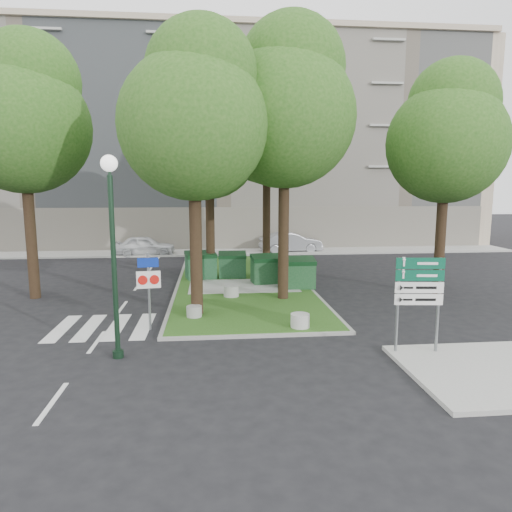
{
  "coord_description": "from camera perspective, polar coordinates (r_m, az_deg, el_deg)",
  "views": [
    {
      "loc": [
        -0.92,
        -13.88,
        4.75
      ],
      "look_at": [
        0.81,
        3.92,
        2.0
      ],
      "focal_mm": 32.0,
      "sensor_mm": 36.0,
      "label": 1
    }
  ],
  "objects": [
    {
      "name": "litter_bin",
      "position": [
        26.21,
        1.73,
        -0.73
      ],
      "size": [
        0.37,
        0.37,
        0.64
      ],
      "primitive_type": "cylinder",
      "color": "orange",
      "rests_on": "median_island"
    },
    {
      "name": "dumpster_a",
      "position": [
        23.19,
        -6.91,
        -1.16
      ],
      "size": [
        1.69,
        1.36,
        1.39
      ],
      "rotation": [
        0.0,
        0.0,
        0.23
      ],
      "color": "#103D1E",
      "rests_on": "median_island"
    },
    {
      "name": "street_lamp",
      "position": [
        12.84,
        -17.51,
        2.74
      ],
      "size": [
        0.44,
        0.44,
        5.56
      ],
      "color": "black",
      "rests_on": "ground"
    },
    {
      "name": "tree_median_mid",
      "position": [
        23.05,
        -5.68,
        14.25
      ],
      "size": [
        4.8,
        4.8,
        9.99
      ],
      "color": "black",
      "rests_on": "ground"
    },
    {
      "name": "building_sidewalk",
      "position": [
        32.73,
        -3.89,
        0.48
      ],
      "size": [
        42.0,
        3.0,
        0.12
      ],
      "primitive_type": "cube",
      "color": "#999993",
      "rests_on": "ground"
    },
    {
      "name": "car_white",
      "position": [
        32.26,
        -13.71,
        1.26
      ],
      "size": [
        4.1,
        1.76,
        1.38
      ],
      "primitive_type": "imported",
      "rotation": [
        0.0,
        0.0,
        1.6
      ],
      "color": "silver",
      "rests_on": "ground"
    },
    {
      "name": "sidewalk_corner",
      "position": [
        13.59,
        28.75,
        -12.56
      ],
      "size": [
        5.0,
        4.0,
        0.12
      ],
      "primitive_type": "cube",
      "color": "#999993",
      "rests_on": "ground"
    },
    {
      "name": "car_silver",
      "position": [
        32.95,
        4.37,
        1.71
      ],
      "size": [
        4.59,
        2.04,
        1.46
      ],
      "primitive_type": "imported",
      "rotation": [
        0.0,
        0.0,
        1.68
      ],
      "color": "#93949A",
      "rests_on": "ground"
    },
    {
      "name": "median_kerb",
      "position": [
        22.42,
        -1.8,
        -3.36
      ],
      "size": [
        6.3,
        16.3,
        0.1
      ],
      "primitive_type": "cube",
      "color": "gray",
      "rests_on": "ground"
    },
    {
      "name": "tree_median_far",
      "position": [
        26.38,
        1.55,
        16.52
      ],
      "size": [
        5.8,
        5.8,
        11.93
      ],
      "color": "black",
      "rests_on": "ground"
    },
    {
      "name": "bollard_right",
      "position": [
        15.31,
        5.53,
        -8.03
      ],
      "size": [
        0.63,
        0.63,
        0.45
      ],
      "primitive_type": "cylinder",
      "color": "#B0AFAA",
      "rests_on": "median_island"
    },
    {
      "name": "apartment_building",
      "position": [
        40.02,
        -4.34,
        13.38
      ],
      "size": [
        41.0,
        12.0,
        16.0
      ],
      "primitive_type": "cube",
      "color": "tan",
      "rests_on": "ground"
    },
    {
      "name": "tree_median_near_left",
      "position": [
        16.64,
        -7.53,
        17.54
      ],
      "size": [
        5.2,
        5.2,
        10.53
      ],
      "color": "black",
      "rests_on": "ground"
    },
    {
      "name": "traffic_sign_pole",
      "position": [
        15.4,
        -13.27,
        -3.05
      ],
      "size": [
        0.78,
        0.15,
        2.59
      ],
      "rotation": [
        0.0,
        0.0,
        0.14
      ],
      "color": "slate",
      "rests_on": "ground"
    },
    {
      "name": "dumpster_d",
      "position": [
        21.05,
        5.28,
        -2.11
      ],
      "size": [
        1.54,
        1.1,
        1.42
      ],
      "rotation": [
        0.0,
        0.0,
        -0.02
      ],
      "color": "#133E1B",
      "rests_on": "median_island"
    },
    {
      "name": "tree_street_left",
      "position": [
        21.5,
        -26.96,
        15.58
      ],
      "size": [
        5.4,
        5.4,
        11.0
      ],
      "color": "black",
      "rests_on": "ground"
    },
    {
      "name": "median_island",
      "position": [
        22.42,
        -1.8,
        -3.34
      ],
      "size": [
        6.0,
        16.0,
        0.12
      ],
      "primitive_type": "cube",
      "color": "#244814",
      "rests_on": "ground"
    },
    {
      "name": "dumpster_c",
      "position": [
        21.97,
        1.38,
        -1.66
      ],
      "size": [
        1.6,
        1.22,
        1.38
      ],
      "rotation": [
        0.0,
        0.0,
        0.12
      ],
      "color": "#103618",
      "rests_on": "median_island"
    },
    {
      "name": "bollard_mid",
      "position": [
        19.39,
        -3.11,
        -4.39
      ],
      "size": [
        0.64,
        0.64,
        0.46
      ],
      "primitive_type": "cylinder",
      "color": "#989994",
      "rests_on": "median_island"
    },
    {
      "name": "tree_median_near_right",
      "position": [
        18.96,
        3.86,
        18.55
      ],
      "size": [
        5.6,
        5.6,
        11.46
      ],
      "color": "black",
      "rests_on": "ground"
    },
    {
      "name": "dumpster_b",
      "position": [
        23.37,
        -2.98,
        -1.13
      ],
      "size": [
        1.44,
        1.03,
        1.31
      ],
      "rotation": [
        0.0,
        0.0,
        -0.03
      ],
      "color": "#10381A",
      "rests_on": "median_island"
    },
    {
      "name": "zebra_crossing",
      "position": [
        16.34,
        -15.45,
        -8.46
      ],
      "size": [
        5.0,
        3.0,
        0.01
      ],
      "primitive_type": "cube",
      "color": "silver",
      "rests_on": "ground"
    },
    {
      "name": "tree_street_right",
      "position": [
        21.54,
        22.9,
        14.02
      ],
      "size": [
        5.0,
        5.0,
        10.06
      ],
      "color": "black",
      "rests_on": "ground"
    },
    {
      "name": "ground",
      "position": [
        14.7,
        -1.69,
        -10.12
      ],
      "size": [
        120.0,
        120.0,
        0.0
      ],
      "primitive_type": "plane",
      "color": "black",
      "rests_on": "ground"
    },
    {
      "name": "directional_sign",
      "position": [
        13.48,
        19.68,
        -3.97
      ],
      "size": [
        1.34,
        0.21,
        2.68
      ],
      "rotation": [
        0.0,
        0.0,
        -0.11
      ],
      "color": "slate",
      "rests_on": "sidewalk_corner"
    },
    {
      "name": "bollard_left",
      "position": [
        16.57,
        -7.73,
        -6.87
      ],
      "size": [
        0.54,
        0.54,
        0.39
      ],
      "primitive_type": "cylinder",
      "color": "gray",
      "rests_on": "median_island"
    }
  ]
}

